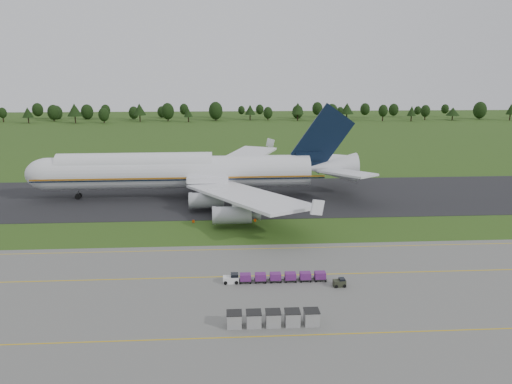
{
  "coord_description": "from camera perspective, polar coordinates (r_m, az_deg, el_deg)",
  "views": [
    {
      "loc": [
        -5.13,
        -93.34,
        30.8
      ],
      "look_at": [
        0.79,
        2.0,
        7.5
      ],
      "focal_mm": 35.0,
      "sensor_mm": 36.0,
      "label": 1
    }
  ],
  "objects": [
    {
      "name": "apron_markings",
      "position": [
        73.31,
        0.81,
        -11.08
      ],
      "size": [
        300.0,
        30.2,
        0.01
      ],
      "color": "gold",
      "rests_on": "apron"
    },
    {
      "name": "baggage_train",
      "position": [
        75.59,
        2.02,
        -9.69
      ],
      "size": [
        15.48,
        1.4,
        1.35
      ],
      "color": "white",
      "rests_on": "apron"
    },
    {
      "name": "edge_markers",
      "position": [
        104.42,
        -3.64,
        -3.32
      ],
      "size": [
        13.34,
        0.3,
        0.6
      ],
      "color": "#DA4106",
      "rests_on": "ground"
    },
    {
      "name": "uld_row",
      "position": [
        63.62,
        1.96,
        -14.23
      ],
      "size": [
        11.5,
        1.9,
        1.88
      ],
      "color": "#959595",
      "rests_on": "apron"
    },
    {
      "name": "ground",
      "position": [
        98.43,
        -0.39,
        -4.53
      ],
      "size": [
        600.0,
        600.0,
        0.0
      ],
      "primitive_type": "plane",
      "color": "#2B4A16",
      "rests_on": "ground"
    },
    {
      "name": "tree_line",
      "position": [
        315.46,
        -0.54,
        9.29
      ],
      "size": [
        527.22,
        22.71,
        11.77
      ],
      "color": "black",
      "rests_on": "ground"
    },
    {
      "name": "utility_cart",
      "position": [
        75.12,
        9.51,
        -10.25
      ],
      "size": [
        1.85,
        1.24,
        0.98
      ],
      "color": "#2A2E20",
      "rests_on": "apron"
    },
    {
      "name": "taxiway",
      "position": [
        125.29,
        -1.1,
        -0.51
      ],
      "size": [
        300.0,
        40.0,
        0.08
      ],
      "primitive_type": "cube",
      "color": "black",
      "rests_on": "ground"
    },
    {
      "name": "apron",
      "position": [
        67.04,
        1.27,
        -13.62
      ],
      "size": [
        300.0,
        52.0,
        0.06
      ],
      "primitive_type": "cube",
      "color": "slate",
      "rests_on": "ground"
    },
    {
      "name": "aircraft",
      "position": [
        124.54,
        -7.87,
        2.38
      ],
      "size": [
        81.93,
        80.41,
        23.16
      ],
      "color": "white",
      "rests_on": "ground"
    }
  ]
}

